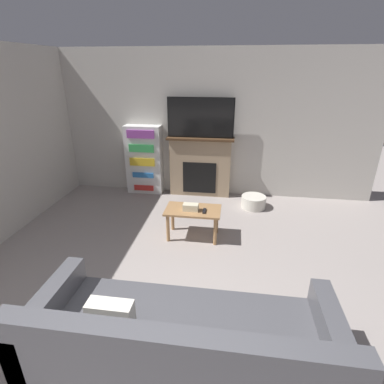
{
  "coord_description": "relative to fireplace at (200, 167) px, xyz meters",
  "views": [
    {
      "loc": [
        0.58,
        -1.19,
        2.38
      ],
      "look_at": [
        0.03,
        2.63,
        0.75
      ],
      "focal_mm": 28.0,
      "sensor_mm": 36.0,
      "label": 1
    }
  ],
  "objects": [
    {
      "name": "couch",
      "position": [
        0.3,
        -3.79,
        -0.3
      ],
      "size": [
        2.44,
        0.99,
        0.84
      ],
      "color": "#4C4C51",
      "rests_on": "ground_plane"
    },
    {
      "name": "wall_back",
      "position": [
        0.05,
        0.14,
        0.77
      ],
      "size": [
        6.38,
        0.06,
        2.7
      ],
      "color": "beige",
      "rests_on": "ground_plane"
    },
    {
      "name": "tv",
      "position": [
        -0.0,
        -0.02,
        0.93
      ],
      "size": [
        1.22,
        0.03,
        0.72
      ],
      "color": "black",
      "rests_on": "fireplace"
    },
    {
      "name": "tissue_box",
      "position": [
        0.06,
        -1.68,
        -0.07
      ],
      "size": [
        0.22,
        0.12,
        0.1
      ],
      "color": "beige",
      "rests_on": "coffee_table"
    },
    {
      "name": "coffee_table",
      "position": [
        0.09,
        -1.64,
        -0.2
      ],
      "size": [
        0.8,
        0.46,
        0.46
      ],
      "color": "#A87A4C",
      "rests_on": "ground_plane"
    },
    {
      "name": "remote_control",
      "position": [
        0.26,
        -1.69,
        -0.11
      ],
      "size": [
        0.04,
        0.15,
        0.02
      ],
      "color": "black",
      "rests_on": "coffee_table"
    },
    {
      "name": "bookshelf",
      "position": [
        -1.11,
        -0.02,
        0.1
      ],
      "size": [
        0.7,
        0.29,
        1.34
      ],
      "color": "white",
      "rests_on": "ground_plane"
    },
    {
      "name": "fireplace",
      "position": [
        0.0,
        0.0,
        0.0
      ],
      "size": [
        1.26,
        0.28,
        1.15
      ],
      "color": "tan",
      "rests_on": "ground_plane"
    },
    {
      "name": "storage_basket",
      "position": [
        1.03,
        -0.48,
        -0.47
      ],
      "size": [
        0.44,
        0.44,
        0.22
      ],
      "color": "silver",
      "rests_on": "ground_plane"
    }
  ]
}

